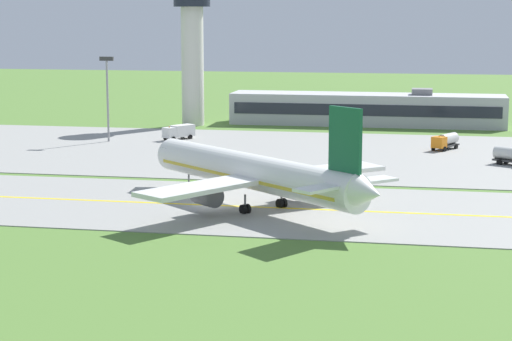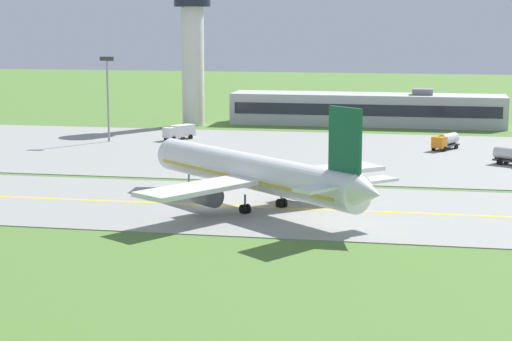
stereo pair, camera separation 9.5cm
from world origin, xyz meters
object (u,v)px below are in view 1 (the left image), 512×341
control_tower (192,39)px  service_truck_fuel (179,131)px  apron_light_mast (107,88)px  service_truck_pushback (445,141)px  airplane_lead (255,173)px

control_tower → service_truck_fuel: bearing=-81.7°
control_tower → apron_light_mast: 28.76m
service_truck_fuel → control_tower: bearing=98.3°
service_truck_pushback → control_tower: control_tower is taller
apron_light_mast → service_truck_fuel: bearing=23.1°
service_truck_fuel → apron_light_mast: 14.51m
service_truck_pushback → apron_light_mast: bearing=-178.8°
airplane_lead → service_truck_fuel: size_ratio=5.30×
apron_light_mast → airplane_lead: bearing=-54.4°
service_truck_fuel → service_truck_pushback: bearing=-4.5°
control_tower → airplane_lead: bearing=-70.2°
control_tower → apron_light_mast: bearing=-107.0°
service_truck_pushback → apron_light_mast: size_ratio=0.43×
service_truck_fuel → airplane_lead: bearing=-66.0°
airplane_lead → service_truck_pushback: 55.14m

